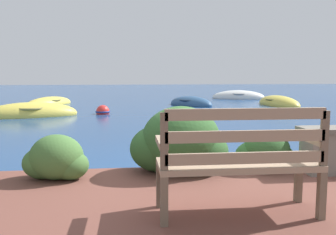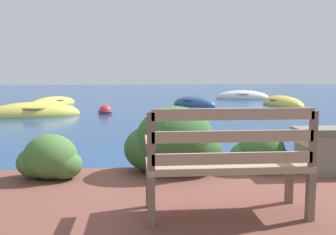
{
  "view_description": "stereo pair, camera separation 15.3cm",
  "coord_description": "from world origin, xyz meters",
  "px_view_note": "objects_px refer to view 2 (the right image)",
  "views": [
    {
      "loc": [
        -1.02,
        -4.66,
        1.42
      ],
      "look_at": [
        -0.13,
        3.68,
        0.41
      ],
      "focal_mm": 40.0,
      "sensor_mm": 36.0,
      "label": 1
    },
    {
      "loc": [
        -0.87,
        -4.68,
        1.42
      ],
      "look_at": [
        -0.13,
        3.68,
        0.41
      ],
      "focal_mm": 40.0,
      "sensor_mm": 36.0,
      "label": 2
    }
  ],
  "objects_px": {
    "rowboat_far": "(194,104)",
    "rowboat_nearest": "(34,114)",
    "rowboat_mid": "(282,104)",
    "rowboat_distant": "(243,98)",
    "park_bench": "(228,160)",
    "mooring_buoy": "(105,112)",
    "rowboat_outer": "(53,104)"
  },
  "relations": [
    {
      "from": "rowboat_distant",
      "to": "mooring_buoy",
      "type": "height_order",
      "value": "rowboat_distant"
    },
    {
      "from": "rowboat_mid",
      "to": "rowboat_distant",
      "type": "bearing_deg",
      "value": 1.8
    },
    {
      "from": "park_bench",
      "to": "rowboat_mid",
      "type": "xyz_separation_m",
      "value": [
        5.59,
        12.65,
        -0.64
      ]
    },
    {
      "from": "rowboat_nearest",
      "to": "rowboat_outer",
      "type": "relative_size",
      "value": 1.09
    },
    {
      "from": "park_bench",
      "to": "mooring_buoy",
      "type": "distance_m",
      "value": 10.2
    },
    {
      "from": "rowboat_mid",
      "to": "rowboat_distant",
      "type": "height_order",
      "value": "rowboat_distant"
    },
    {
      "from": "mooring_buoy",
      "to": "rowboat_far",
      "type": "bearing_deg",
      "value": 39.75
    },
    {
      "from": "rowboat_far",
      "to": "rowboat_outer",
      "type": "distance_m",
      "value": 6.23
    },
    {
      "from": "rowboat_nearest",
      "to": "rowboat_far",
      "type": "bearing_deg",
      "value": -165.93
    },
    {
      "from": "rowboat_nearest",
      "to": "rowboat_mid",
      "type": "height_order",
      "value": "rowboat_nearest"
    },
    {
      "from": "rowboat_nearest",
      "to": "rowboat_mid",
      "type": "relative_size",
      "value": 1.02
    },
    {
      "from": "rowboat_outer",
      "to": "mooring_buoy",
      "type": "xyz_separation_m",
      "value": [
        2.58,
        -3.92,
        0.03
      ]
    },
    {
      "from": "rowboat_distant",
      "to": "rowboat_far",
      "type": "bearing_deg",
      "value": -117.02
    },
    {
      "from": "rowboat_far",
      "to": "rowboat_outer",
      "type": "xyz_separation_m",
      "value": [
        -6.16,
        0.94,
        -0.01
      ]
    },
    {
      "from": "park_bench",
      "to": "rowboat_nearest",
      "type": "relative_size",
      "value": 0.43
    },
    {
      "from": "rowboat_nearest",
      "to": "rowboat_far",
      "type": "relative_size",
      "value": 1.33
    },
    {
      "from": "park_bench",
      "to": "rowboat_mid",
      "type": "relative_size",
      "value": 0.44
    },
    {
      "from": "rowboat_mid",
      "to": "mooring_buoy",
      "type": "distance_m",
      "value": 7.84
    },
    {
      "from": "rowboat_far",
      "to": "rowboat_mid",
      "type": "bearing_deg",
      "value": -133.28
    },
    {
      "from": "rowboat_far",
      "to": "rowboat_nearest",
      "type": "bearing_deg",
      "value": 82.64
    },
    {
      "from": "rowboat_far",
      "to": "rowboat_distant",
      "type": "xyz_separation_m",
      "value": [
        3.24,
        3.76,
        0.01
      ]
    },
    {
      "from": "park_bench",
      "to": "rowboat_nearest",
      "type": "distance_m",
      "value": 10.39
    },
    {
      "from": "rowboat_nearest",
      "to": "mooring_buoy",
      "type": "height_order",
      "value": "rowboat_nearest"
    },
    {
      "from": "rowboat_far",
      "to": "rowboat_distant",
      "type": "distance_m",
      "value": 4.97
    },
    {
      "from": "rowboat_nearest",
      "to": "rowboat_outer",
      "type": "bearing_deg",
      "value": -102.75
    },
    {
      "from": "rowboat_nearest",
      "to": "rowboat_far",
      "type": "xyz_separation_m",
      "value": [
        5.87,
        3.47,
        -0.01
      ]
    },
    {
      "from": "rowboat_distant",
      "to": "rowboat_outer",
      "type": "bearing_deg",
      "value": -149.56
    },
    {
      "from": "rowboat_distant",
      "to": "mooring_buoy",
      "type": "relative_size",
      "value": 5.91
    },
    {
      "from": "rowboat_far",
      "to": "mooring_buoy",
      "type": "height_order",
      "value": "rowboat_far"
    },
    {
      "from": "rowboat_outer",
      "to": "rowboat_far",
      "type": "bearing_deg",
      "value": -71.08
    },
    {
      "from": "rowboat_far",
      "to": "mooring_buoy",
      "type": "distance_m",
      "value": 4.66
    },
    {
      "from": "rowboat_mid",
      "to": "rowboat_distant",
      "type": "xyz_separation_m",
      "value": [
        -0.56,
        4.11,
        0.01
      ]
    }
  ]
}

